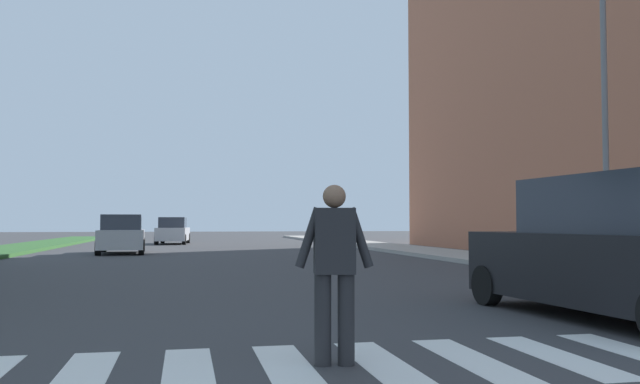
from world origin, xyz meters
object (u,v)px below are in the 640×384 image
Objects in this scene: street_lamp_right at (601,86)px; sedan_midblock at (122,235)px; suv_crossing at (615,252)px; pedestrian_performer at (334,265)px; sedan_distant at (173,232)px.

street_lamp_right is 1.71× the size of sedan_midblock.
sedan_midblock is at bearing 111.52° from suv_crossing.
sedan_distant is at bearing 93.30° from pedestrian_performer.
street_lamp_right is 4.44× the size of pedestrian_performer.
pedestrian_performer is 0.36× the size of suv_crossing.
street_lamp_right is 20.32m from sedan_midblock.
pedestrian_performer is 23.89m from sedan_midblock.
pedestrian_performer is at bearing -86.70° from sedan_distant.
suv_crossing reaches higher than sedan_midblock.
sedan_distant is (-6.53, 34.22, -0.16)m from suv_crossing.
pedestrian_performer is 4.89m from suv_crossing.
sedan_distant is (1.94, 12.73, -0.00)m from sedan_midblock.
suv_crossing is at bearing -68.48° from sedan_midblock.
pedestrian_performer reaches higher than sedan_distant.
pedestrian_performer is 36.33m from sedan_distant.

